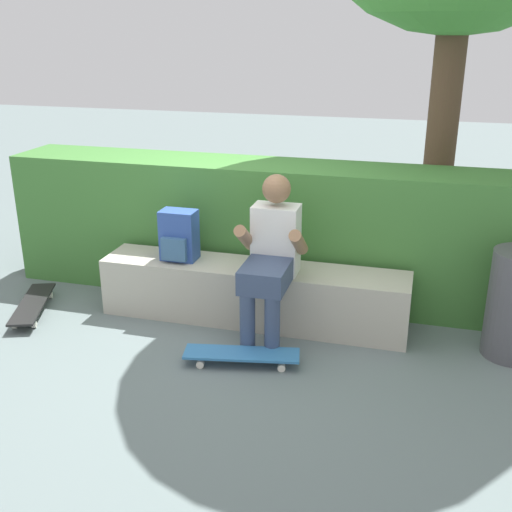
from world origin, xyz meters
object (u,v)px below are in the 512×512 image
(bench_main, at_px, (253,293))
(skateboard_beside_bench, at_px, (33,304))
(person_skater, at_px, (271,254))
(skateboard_near_person, at_px, (242,354))
(backpack_on_bench, at_px, (179,236))

(bench_main, xyz_separation_m, skateboard_beside_bench, (-1.78, -0.35, -0.16))
(bench_main, xyz_separation_m, person_skater, (0.20, -0.21, 0.43))
(skateboard_near_person, relative_size, skateboard_beside_bench, 1.00)
(skateboard_near_person, height_order, skateboard_beside_bench, same)
(skateboard_beside_bench, bearing_deg, person_skater, 3.95)
(backpack_on_bench, bearing_deg, skateboard_beside_bench, -163.84)
(person_skater, height_order, skateboard_beside_bench, person_skater)
(skateboard_beside_bench, relative_size, backpack_on_bench, 2.05)
(bench_main, distance_m, skateboard_near_person, 0.71)
(person_skater, xyz_separation_m, skateboard_near_person, (-0.09, -0.47, -0.58))
(person_skater, bearing_deg, backpack_on_bench, 165.75)
(person_skater, distance_m, skateboard_near_person, 0.76)
(skateboard_near_person, height_order, backpack_on_bench, backpack_on_bench)
(skateboard_beside_bench, height_order, backpack_on_bench, backpack_on_bench)
(skateboard_beside_bench, distance_m, backpack_on_bench, 1.35)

